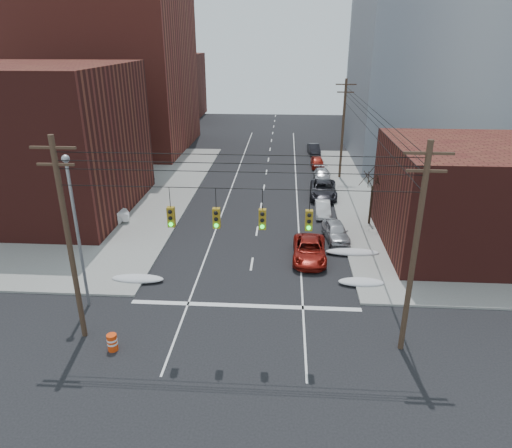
# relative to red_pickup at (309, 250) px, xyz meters

# --- Properties ---
(ground) EXTENTS (160.00, 160.00, 0.00)m
(ground) POSITION_rel_red_pickup_xyz_m (-4.14, -13.07, -0.72)
(ground) COLOR black
(ground) RESTS_ON ground
(sidewalk_nw) EXTENTS (40.00, 40.00, 0.15)m
(sidewalk_nw) POSITION_rel_red_pickup_xyz_m (-31.14, 13.93, -0.64)
(sidewalk_nw) COLOR gray
(sidewalk_nw) RESTS_ON ground
(building_brick_tall) EXTENTS (24.00, 20.00, 30.00)m
(building_brick_tall) POSITION_rel_red_pickup_xyz_m (-28.14, 34.93, 14.28)
(building_brick_tall) COLOR maroon
(building_brick_tall) RESTS_ON ground
(building_brick_near) EXTENTS (20.00, 16.00, 13.00)m
(building_brick_near) POSITION_rel_red_pickup_xyz_m (-26.14, 8.93, 5.78)
(building_brick_near) COLOR #4C1B16
(building_brick_near) RESTS_ON ground
(building_brick_far) EXTENTS (22.00, 18.00, 12.00)m
(building_brick_far) POSITION_rel_red_pickup_xyz_m (-30.14, 60.93, 5.28)
(building_brick_far) COLOR #4C1B16
(building_brick_far) RESTS_ON ground
(building_office) EXTENTS (22.00, 20.00, 25.00)m
(building_office) POSITION_rel_red_pickup_xyz_m (17.86, 30.93, 11.78)
(building_office) COLOR gray
(building_office) RESTS_ON ground
(building_glass) EXTENTS (20.00, 18.00, 22.00)m
(building_glass) POSITION_rel_red_pickup_xyz_m (19.86, 56.93, 10.28)
(building_glass) COLOR gray
(building_glass) RESTS_ON ground
(building_storefront) EXTENTS (16.00, 12.00, 8.00)m
(building_storefront) POSITION_rel_red_pickup_xyz_m (13.86, 2.93, 3.28)
(building_storefront) COLOR #4C1B16
(building_storefront) RESTS_ON ground
(utility_pole_left) EXTENTS (2.20, 0.28, 11.00)m
(utility_pole_left) POSITION_rel_red_pickup_xyz_m (-12.64, -10.07, 5.07)
(utility_pole_left) COLOR #473323
(utility_pole_left) RESTS_ON ground
(utility_pole_right) EXTENTS (2.20, 0.28, 11.00)m
(utility_pole_right) POSITION_rel_red_pickup_xyz_m (4.36, -10.07, 5.07)
(utility_pole_right) COLOR #473323
(utility_pole_right) RESTS_ON ground
(utility_pole_far) EXTENTS (2.20, 0.28, 11.00)m
(utility_pole_far) POSITION_rel_red_pickup_xyz_m (4.36, 20.93, 5.07)
(utility_pole_far) COLOR #473323
(utility_pole_far) RESTS_ON ground
(traffic_signals) EXTENTS (17.00, 0.42, 2.02)m
(traffic_signals) POSITION_rel_red_pickup_xyz_m (-4.05, -10.10, 6.45)
(traffic_signals) COLOR black
(traffic_signals) RESTS_ON ground
(street_light) EXTENTS (0.44, 0.44, 9.32)m
(street_light) POSITION_rel_red_pickup_xyz_m (-13.64, -7.07, 4.82)
(street_light) COLOR gray
(street_light) RESTS_ON ground
(bare_tree) EXTENTS (2.09, 2.20, 4.93)m
(bare_tree) POSITION_rel_red_pickup_xyz_m (5.44, 6.93, 1.60)
(bare_tree) COLOR black
(bare_tree) RESTS_ON ground
(snow_nw) EXTENTS (3.50, 1.08, 0.42)m
(snow_nw) POSITION_rel_red_pickup_xyz_m (-11.54, -4.07, -0.51)
(snow_nw) COLOR silver
(snow_nw) RESTS_ON ground
(snow_ne) EXTENTS (3.00, 1.08, 0.42)m
(snow_ne) POSITION_rel_red_pickup_xyz_m (3.26, -3.57, -0.51)
(snow_ne) COLOR silver
(snow_ne) RESTS_ON ground
(snow_east_far) EXTENTS (4.00, 1.08, 0.42)m
(snow_east_far) POSITION_rel_red_pickup_xyz_m (3.26, 0.93, -0.51)
(snow_east_far) COLOR silver
(snow_east_far) RESTS_ON ground
(red_pickup) EXTENTS (2.53, 5.24, 1.44)m
(red_pickup) POSITION_rel_red_pickup_xyz_m (0.00, 0.00, 0.00)
(red_pickup) COLOR maroon
(red_pickup) RESTS_ON ground
(parked_car_a) EXTENTS (2.23, 4.42, 1.44)m
(parked_car_a) POSITION_rel_red_pickup_xyz_m (2.26, 3.67, 0.00)
(parked_car_a) COLOR #AAABAF
(parked_car_a) RESTS_ON ground
(parked_car_b) EXTENTS (1.35, 3.74, 1.23)m
(parked_car_b) POSITION_rel_red_pickup_xyz_m (1.60, 9.04, -0.11)
(parked_car_b) COLOR silver
(parked_car_b) RESTS_ON ground
(parked_car_c) EXTENTS (2.85, 5.77, 1.58)m
(parked_car_c) POSITION_rel_red_pickup_xyz_m (2.01, 14.15, 0.07)
(parked_car_c) COLOR black
(parked_car_c) RESTS_ON ground
(parked_car_d) EXTENTS (1.93, 4.58, 1.32)m
(parked_car_d) POSITION_rel_red_pickup_xyz_m (2.26, 19.56, -0.06)
(parked_car_d) COLOR #A2A2A6
(parked_car_d) RESTS_ON ground
(parked_car_e) EXTENTS (1.63, 3.93, 1.33)m
(parked_car_e) POSITION_rel_red_pickup_xyz_m (2.08, 25.44, -0.05)
(parked_car_e) COLOR maroon
(parked_car_e) RESTS_ON ground
(parked_car_f) EXTENTS (1.77, 4.25, 1.37)m
(parked_car_f) POSITION_rel_red_pickup_xyz_m (1.99, 32.50, -0.04)
(parked_car_f) COLOR black
(parked_car_f) RESTS_ON ground
(lot_car_a) EXTENTS (4.75, 2.91, 1.48)m
(lot_car_a) POSITION_rel_red_pickup_xyz_m (-17.60, 5.54, 0.17)
(lot_car_a) COLOR white
(lot_car_a) RESTS_ON sidewalk_nw
(lot_car_b) EXTENTS (4.87, 3.63, 1.23)m
(lot_car_b) POSITION_rel_red_pickup_xyz_m (-18.31, 16.69, 0.05)
(lot_car_b) COLOR #BABABF
(lot_car_b) RESTS_ON sidewalk_nw
(lot_car_c) EXTENTS (5.54, 3.69, 1.49)m
(lot_car_c) POSITION_rel_red_pickup_xyz_m (-20.73, 12.75, 0.18)
(lot_car_c) COLOR black
(lot_car_c) RESTS_ON sidewalk_nw
(lot_car_d) EXTENTS (4.22, 2.56, 1.34)m
(lot_car_d) POSITION_rel_red_pickup_xyz_m (-21.79, 17.33, 0.10)
(lot_car_d) COLOR #BBBAC0
(lot_car_d) RESTS_ON sidewalk_nw
(construction_barrel) EXTENTS (0.65, 0.65, 0.93)m
(construction_barrel) POSITION_rel_red_pickup_xyz_m (-10.64, -11.21, -0.24)
(construction_barrel) COLOR red
(construction_barrel) RESTS_ON ground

